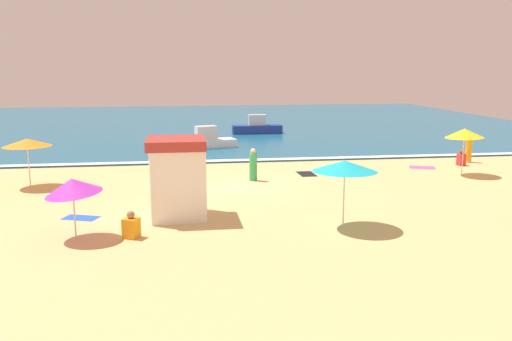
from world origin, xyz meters
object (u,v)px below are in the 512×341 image
object	(u,v)px
small_boat_0	(206,141)
small_boat_1	(257,127)
lifeguard_cabana	(177,177)
beach_umbrella_4	(464,133)
beachgoer_6	(253,166)
beachgoer_1	(461,158)
beach_umbrella_1	(27,143)
beachgoer_2	(469,149)
beach_umbrella_2	(73,186)
beach_umbrella_0	(345,166)
beachgoer_5	(131,226)

from	to	relation	value
small_boat_0	small_boat_1	distance (m)	8.46
lifeguard_cabana	beach_umbrella_4	bearing A→B (deg)	22.06
beachgoer_6	beachgoer_1	bearing A→B (deg)	11.07
small_boat_0	beach_umbrella_1	bearing A→B (deg)	-130.13
beachgoer_1	beachgoer_2	xyz separation A→B (m)	(0.92, 0.91, 0.34)
beach_umbrella_4	small_boat_1	world-z (taller)	beach_umbrella_4
beach_umbrella_2	beachgoer_6	distance (m)	10.56
beach_umbrella_1	beachgoer_1	distance (m)	22.26
lifeguard_cabana	small_boat_0	distance (m)	16.37
beachgoer_1	beachgoer_6	distance (m)	12.12
beach_umbrella_0	beachgoer_6	size ratio (longest dim) A/B	1.80
beach_umbrella_2	beachgoer_2	bearing A→B (deg)	29.77
beachgoer_1	small_boat_0	world-z (taller)	small_boat_0
lifeguard_cabana	beach_umbrella_2	world-z (taller)	lifeguard_cabana
beach_umbrella_1	beachgoer_6	xyz separation A→B (m)	(10.21, -0.15, -1.29)
beach_umbrella_0	beachgoer_5	bearing A→B (deg)	-179.00
lifeguard_cabana	beachgoer_1	size ratio (longest dim) A/B	3.20
beach_umbrella_4	small_boat_0	size ratio (longest dim) A/B	0.60
beachgoer_2	beachgoer_5	distance (m)	21.21
beach_umbrella_2	beachgoer_1	bearing A→B (deg)	28.88
beach_umbrella_0	beachgoer_1	bearing A→B (deg)	46.23
beach_umbrella_0	beach_umbrella_2	size ratio (longest dim) A/B	1.19
beachgoer_5	small_boat_1	size ratio (longest dim) A/B	0.22
beach_umbrella_0	beachgoer_2	distance (m)	15.72
beachgoer_1	small_boat_1	world-z (taller)	small_boat_1
beachgoer_2	small_boat_0	bearing A→B (deg)	153.99
beachgoer_1	small_boat_0	size ratio (longest dim) A/B	0.22
beachgoer_2	beachgoer_6	world-z (taller)	beachgoer_2
beach_umbrella_1	beachgoer_5	world-z (taller)	beach_umbrella_1
beachgoer_5	beach_umbrella_0	bearing A→B (deg)	1.00
lifeguard_cabana	beachgoer_2	xyz separation A→B (m)	(16.41, 9.17, -0.72)
beach_umbrella_1	beach_umbrella_4	xyz separation A→B (m)	(20.75, -0.36, 0.10)
beachgoer_2	beachgoer_5	world-z (taller)	beachgoer_2
beachgoer_1	beachgoer_2	size ratio (longest dim) A/B	0.57
beach_umbrella_1	beach_umbrella_2	world-z (taller)	beach_umbrella_1
beach_umbrella_2	small_boat_1	size ratio (longest dim) A/B	0.60
beach_umbrella_4	small_boat_1	xyz separation A→B (m)	(-7.76, 17.70, -1.53)
lifeguard_cabana	small_boat_1	distance (m)	24.30
beachgoer_2	beach_umbrella_2	bearing A→B (deg)	-150.23
beach_umbrella_4	small_boat_1	size ratio (longest dim) A/B	0.62
beachgoer_1	beach_umbrella_2	bearing A→B (deg)	-151.12
beach_umbrella_4	beach_umbrella_0	bearing A→B (deg)	-137.63
beach_umbrella_4	beachgoer_2	bearing A→B (deg)	56.68
beach_umbrella_1	beachgoer_2	world-z (taller)	beach_umbrella_1
beach_umbrella_2	beach_umbrella_4	size ratio (longest dim) A/B	0.97
lifeguard_cabana	beach_umbrella_4	distance (m)	15.28
beachgoer_2	small_boat_1	bearing A→B (deg)	125.11
beach_umbrella_1	beach_umbrella_2	xyz separation A→B (m)	(3.39, -8.15, -0.32)
beachgoer_6	small_boat_0	xyz separation A→B (m)	(-1.66, 10.29, -0.17)
beachgoer_5	small_boat_0	xyz separation A→B (m)	(3.41, 18.46, 0.19)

